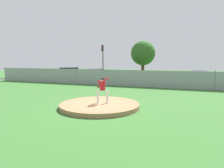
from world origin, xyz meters
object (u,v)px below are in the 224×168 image
object	(u,v)px
parked_car_red	(95,75)
parked_car_burgundy	(199,78)
traffic_cone_orange	(165,82)
baseball	(87,107)
traffic_light_near	(103,56)
parked_car_teal	(69,74)
pitcher_youth	(102,88)

from	to	relation	value
parked_car_red	parked_car_burgundy	distance (m)	13.33
parked_car_red	traffic_cone_orange	distance (m)	9.67
traffic_cone_orange	parked_car_burgundy	bearing A→B (deg)	20.14
parked_car_red	parked_car_burgundy	world-z (taller)	parked_car_red
parked_car_burgundy	traffic_cone_orange	bearing A→B (deg)	-159.86
parked_car_red	baseball	bearing A→B (deg)	-66.70
baseball	traffic_light_near	world-z (taller)	traffic_light_near
parked_car_red	traffic_light_near	size ratio (longest dim) A/B	0.85
parked_car_red	parked_car_teal	bearing A→B (deg)	-174.57
baseball	traffic_cone_orange	bearing A→B (deg)	79.16
pitcher_youth	traffic_light_near	bearing A→B (deg)	112.53
parked_car_teal	traffic_cone_orange	xyz separation A→B (m)	(13.49, -0.89, -0.57)
pitcher_youth	parked_car_burgundy	bearing A→B (deg)	67.11
pitcher_youth	parked_car_burgundy	distance (m)	15.85
traffic_light_near	traffic_cone_orange	bearing A→B (deg)	-28.58
pitcher_youth	parked_car_teal	bearing A→B (deg)	128.14
baseball	parked_car_red	distance (m)	17.18
parked_car_burgundy	parked_car_red	bearing A→B (deg)	-179.49
parked_car_teal	pitcher_youth	bearing A→B (deg)	-51.86
parked_car_burgundy	pitcher_youth	bearing A→B (deg)	-112.89
pitcher_youth	traffic_cone_orange	bearing A→B (deg)	79.69
baseball	parked_car_red	bearing A→B (deg)	113.30
traffic_light_near	baseball	bearing A→B (deg)	-69.72
parked_car_burgundy	traffic_light_near	bearing A→B (deg)	163.34
traffic_cone_orange	parked_car_red	bearing A→B (deg)	172.50
baseball	parked_car_red	xyz separation A→B (m)	(-6.79, 15.77, 0.47)
parked_car_burgundy	traffic_cone_orange	world-z (taller)	parked_car_burgundy
parked_car_red	parked_car_burgundy	xyz separation A→B (m)	(13.33, 0.12, -0.00)
pitcher_youth	parked_car_red	xyz separation A→B (m)	(-7.16, 14.48, -0.43)
parked_car_teal	traffic_cone_orange	distance (m)	13.53
traffic_cone_orange	traffic_light_near	world-z (taller)	traffic_light_near
parked_car_red	traffic_light_near	distance (m)	5.12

